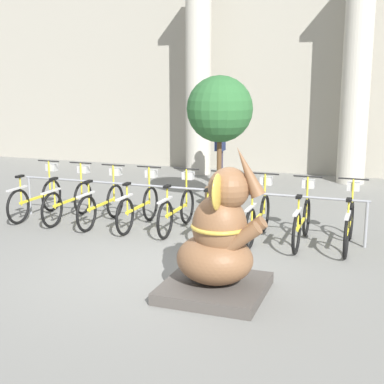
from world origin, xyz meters
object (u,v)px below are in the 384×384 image
object	(u,v)px
bicycle_5	(216,212)
bicycle_8	(349,223)
bicycle_6	(258,215)
elephant_statue	(219,245)
bicycle_2	(103,203)
bicycle_0	(37,197)
potted_tree	(220,114)
bicycle_7	(302,220)
bicycle_3	(139,205)
bicycle_4	(178,208)
bicycle_1	(69,199)
person_pedestrian	(220,142)

from	to	relation	value
bicycle_5	bicycle_8	size ratio (longest dim) A/B	1.00
bicycle_5	bicycle_6	world-z (taller)	same
bicycle_8	elephant_statue	xyz separation A→B (m)	(-1.38, -2.51, 0.24)
bicycle_2	bicycle_0	bearing A→B (deg)	178.90
potted_tree	bicycle_0	bearing A→B (deg)	-146.30
elephant_statue	potted_tree	size ratio (longest dim) A/B	0.69
bicycle_2	bicycle_7	xyz separation A→B (m)	(3.65, 0.01, 0.00)
bicycle_7	bicycle_6	bearing A→B (deg)	177.41
bicycle_2	bicycle_3	xyz separation A→B (m)	(0.73, 0.03, 0.00)
bicycle_2	bicycle_3	size ratio (longest dim) A/B	1.00
bicycle_4	elephant_statue	bearing A→B (deg)	-58.71
bicycle_4	bicycle_1	bearing A→B (deg)	-179.04
bicycle_6	bicycle_0	bearing A→B (deg)	-179.79
bicycle_4	bicycle_0	bearing A→B (deg)	-179.22
bicycle_3	bicycle_6	distance (m)	2.19
bicycle_7	potted_tree	distance (m)	3.28
bicycle_5	bicycle_8	xyz separation A→B (m)	(2.19, 0.03, 0.00)
bicycle_5	elephant_statue	bearing A→B (deg)	-71.92
bicycle_3	person_pedestrian	size ratio (longest dim) A/B	0.95
bicycle_1	bicycle_2	distance (m)	0.73
bicycle_0	bicycle_8	xyz separation A→B (m)	(5.84, 0.02, 0.00)
bicycle_2	bicycle_5	distance (m)	2.19
bicycle_1	bicycle_6	world-z (taller)	same
person_pedestrian	potted_tree	bearing A→B (deg)	-73.42
bicycle_3	potted_tree	distance (m)	2.69
elephant_statue	bicycle_5	bearing A→B (deg)	108.08
bicycle_3	person_pedestrian	xyz separation A→B (m)	(0.19, 4.33, 0.68)
bicycle_0	elephant_statue	bearing A→B (deg)	-29.21
bicycle_4	person_pedestrian	world-z (taller)	person_pedestrian
bicycle_5	bicycle_2	bearing A→B (deg)	-179.59
bicycle_0	bicycle_1	xyz separation A→B (m)	(0.73, 0.00, 0.00)
bicycle_1	elephant_statue	bearing A→B (deg)	-33.80
bicycle_0	person_pedestrian	size ratio (longest dim) A/B	0.95
bicycle_2	bicycle_4	distance (m)	1.46
bicycle_6	elephant_statue	size ratio (longest dim) A/B	0.90
bicycle_0	bicycle_5	distance (m)	3.65
bicycle_6	elephant_statue	world-z (taller)	elephant_statue
bicycle_5	person_pedestrian	bearing A→B (deg)	106.28
bicycle_2	bicycle_3	distance (m)	0.73
bicycle_4	bicycle_8	size ratio (longest dim) A/B	1.00
bicycle_1	elephant_statue	size ratio (longest dim) A/B	0.90
bicycle_8	potted_tree	distance (m)	3.76
bicycle_2	bicycle_8	xyz separation A→B (m)	(4.38, 0.04, 0.00)
bicycle_0	bicycle_1	bearing A→B (deg)	0.24
bicycle_6	person_pedestrian	distance (m)	4.81
elephant_statue	person_pedestrian	bearing A→B (deg)	106.94
bicycle_2	bicycle_7	size ratio (longest dim) A/B	1.00
bicycle_8	bicycle_2	bearing A→B (deg)	-179.43
bicycle_1	person_pedestrian	bearing A→B (deg)	69.21
bicycle_6	potted_tree	world-z (taller)	potted_tree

